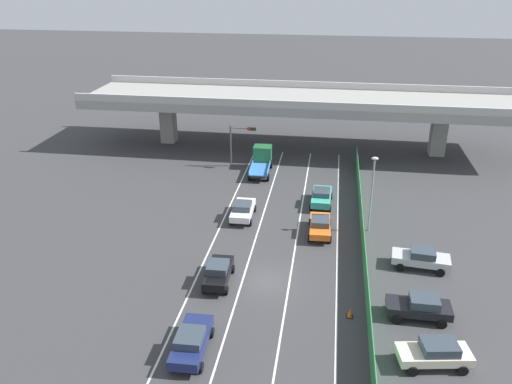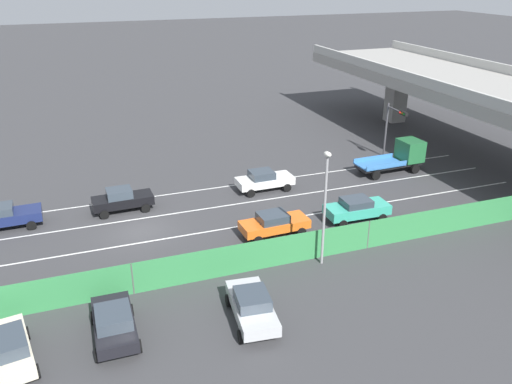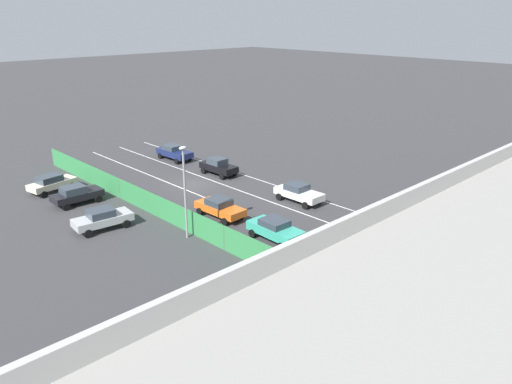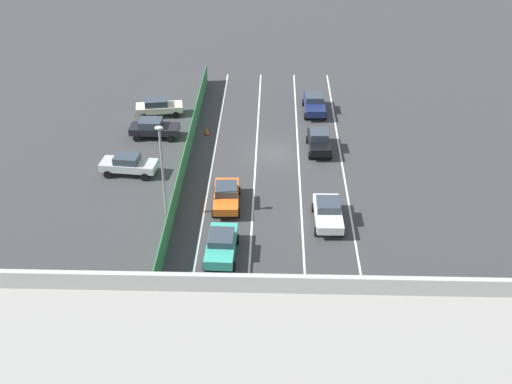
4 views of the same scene
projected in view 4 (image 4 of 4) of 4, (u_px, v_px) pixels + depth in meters
The scene contains 18 objects.
ground_plane at pixel (277, 154), 56.15m from camera, with size 300.00×300.00×0.00m, color #38383A.
lane_line_left_edge at pixel (346, 190), 51.10m from camera, with size 0.14×47.51×0.01m, color silver.
lane_line_mid_left at pixel (300, 189), 51.18m from camera, with size 0.14×47.51×0.01m, color silver.
lane_line_mid_right at pixel (254, 189), 51.27m from camera, with size 0.14×47.51×0.01m, color silver.
lane_line_right_edge at pixel (208, 188), 51.35m from camera, with size 0.14×47.51×0.01m, color silver.
green_fence at pixel (181, 177), 50.92m from camera, with size 0.10×43.61×1.88m.
car_sedan_navy at pixel (314, 103), 62.89m from camera, with size 2.14×4.72×1.66m.
car_sedan_white at pixel (328, 212), 46.84m from camera, with size 2.13×4.50×1.63m.
car_sedan_black at pixel (319, 141), 56.20m from camera, with size 2.03×4.31×1.72m.
car_taxi_orange at pixel (226, 195), 48.82m from camera, with size 2.13×4.57×1.57m.
car_taxi_teal at pixel (221, 244), 43.49m from camera, with size 2.15×4.50×1.62m.
flatbed_truck_blue at pixel (343, 332), 35.85m from camera, with size 2.49×5.91×2.65m.
parked_sedan_cream at pixel (158, 106), 62.26m from camera, with size 4.54×2.55×1.64m.
parked_sedan_dark at pixel (154, 128), 58.36m from camera, with size 4.28×2.10×1.67m.
parked_wagon_silver at pixel (128, 164), 52.79m from camera, with size 4.58×2.41×1.64m.
traffic_light at pixel (401, 311), 33.97m from camera, with size 3.10×0.48×5.01m.
street_lamp at pixel (162, 162), 46.02m from camera, with size 0.60×0.36×7.02m.
traffic_cone at pixel (207, 131), 59.09m from camera, with size 0.47×0.47×0.72m.
Camera 4 is at (0.38, 49.68, 26.41)m, focal length 46.88 mm.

